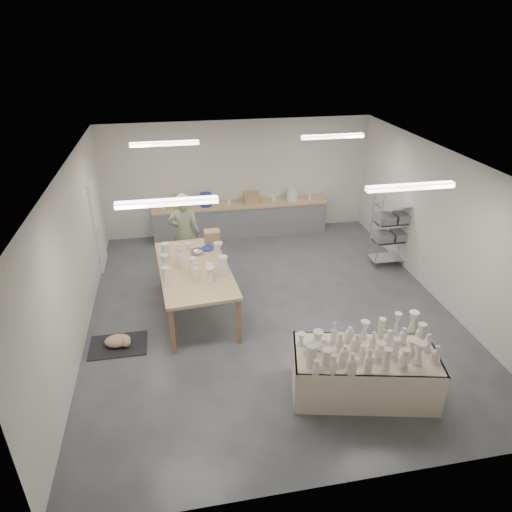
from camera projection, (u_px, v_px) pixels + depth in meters
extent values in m
plane|color=#424449|center=(269.00, 309.00, 9.18)|extent=(8.00, 8.00, 0.00)
cube|color=white|center=(272.00, 163.00, 7.83)|extent=(7.00, 8.00, 0.02)
cube|color=silver|center=(238.00, 178.00, 12.00)|extent=(7.00, 0.02, 3.00)
cube|color=silver|center=(348.00, 393.00, 5.00)|extent=(7.00, 0.02, 3.00)
cube|color=silver|center=(74.00, 257.00, 7.92)|extent=(0.02, 8.00, 3.00)
cube|color=silver|center=(442.00, 227.00, 9.08)|extent=(0.02, 8.00, 3.00)
cube|color=white|center=(98.00, 224.00, 10.41)|extent=(0.05, 0.90, 2.10)
cube|color=white|center=(167.00, 202.00, 6.24)|extent=(1.40, 0.12, 0.08)
cube|color=white|center=(410.00, 187.00, 6.83)|extent=(1.40, 0.12, 0.08)
cube|color=white|center=(165.00, 144.00, 9.30)|extent=(1.40, 0.12, 0.08)
cube|color=white|center=(333.00, 136.00, 9.90)|extent=(1.40, 0.12, 0.08)
cube|color=tan|center=(240.00, 205.00, 12.01)|extent=(4.60, 0.60, 0.06)
cube|color=slate|center=(241.00, 220.00, 12.21)|extent=(4.60, 0.55, 0.84)
cylinder|color=gold|center=(178.00, 201.00, 11.65)|extent=(0.30, 0.30, 0.34)
cylinder|color=#1C2F9A|center=(206.00, 200.00, 11.77)|extent=(0.30, 0.30, 0.34)
cylinder|color=white|center=(292.00, 194.00, 12.15)|extent=(0.30, 0.30, 0.34)
cube|color=#AD7553|center=(252.00, 198.00, 11.98)|extent=(0.40, 0.30, 0.28)
cylinder|color=white|center=(163.00, 206.00, 11.63)|extent=(0.10, 0.10, 0.14)
cylinder|color=white|center=(229.00, 202.00, 11.92)|extent=(0.10, 0.10, 0.14)
cylinder|color=white|center=(274.00, 199.00, 12.11)|extent=(0.10, 0.10, 0.14)
cylinder|color=white|center=(310.00, 197.00, 12.28)|extent=(0.10, 0.10, 0.14)
cylinder|color=silver|center=(379.00, 234.00, 10.27)|extent=(0.02, 0.02, 1.80)
cylinder|color=silver|center=(414.00, 231.00, 10.41)|extent=(0.02, 0.02, 1.80)
cylinder|color=silver|center=(371.00, 226.00, 10.65)|extent=(0.02, 0.02, 1.80)
cylinder|color=silver|center=(405.00, 224.00, 10.79)|extent=(0.02, 0.02, 1.80)
cube|color=silver|center=(388.00, 257.00, 10.87)|extent=(0.88, 0.48, 0.02)
cube|color=silver|center=(391.00, 240.00, 10.67)|extent=(0.88, 0.48, 0.02)
cube|color=silver|center=(393.00, 223.00, 10.46)|extent=(0.88, 0.48, 0.02)
cube|color=silver|center=(396.00, 204.00, 10.26)|extent=(0.88, 0.48, 0.02)
cube|color=slate|center=(382.00, 236.00, 10.58)|extent=(0.38, 0.42, 0.18)
cube|color=slate|center=(400.00, 235.00, 10.65)|extent=(0.38, 0.42, 0.18)
cube|color=slate|center=(385.00, 218.00, 10.37)|extent=(0.38, 0.42, 0.18)
cube|color=slate|center=(403.00, 217.00, 10.45)|extent=(0.38, 0.42, 0.18)
cube|color=olive|center=(363.00, 375.00, 6.97)|extent=(2.04, 1.26, 0.65)
cube|color=beige|center=(366.00, 354.00, 6.78)|extent=(2.32, 1.46, 0.03)
cube|color=beige|center=(377.00, 396.00, 6.52)|extent=(2.10, 0.50, 0.75)
cube|color=beige|center=(352.00, 352.00, 7.38)|extent=(2.10, 0.50, 0.75)
cube|color=tan|center=(194.00, 269.00, 8.71)|extent=(1.49, 2.69, 0.06)
cube|color=olive|center=(167.00, 331.00, 7.75)|extent=(0.08, 0.08, 0.91)
cube|color=olive|center=(234.00, 324.00, 7.95)|extent=(0.08, 0.08, 0.91)
cube|color=olive|center=(165.00, 264.00, 9.91)|extent=(0.08, 0.08, 0.91)
cube|color=olive|center=(218.00, 260.00, 10.10)|extent=(0.08, 0.08, 0.91)
ellipsoid|color=silver|center=(197.00, 251.00, 9.21)|extent=(0.26, 0.26, 0.12)
cylinder|color=#1C2F9A|center=(208.00, 248.00, 9.40)|extent=(0.26, 0.26, 0.03)
cylinder|color=white|center=(189.00, 246.00, 9.41)|extent=(0.11, 0.11, 0.12)
cube|color=#AD7553|center=(212.00, 237.00, 9.61)|extent=(0.32, 0.26, 0.28)
cube|color=black|center=(118.00, 345.00, 8.12)|extent=(1.00, 0.70, 0.02)
ellipsoid|color=white|center=(118.00, 341.00, 8.07)|extent=(0.48, 0.36, 0.19)
sphere|color=white|center=(126.00, 342.00, 8.00)|extent=(0.16, 0.16, 0.16)
imported|color=#93A27D|center=(185.00, 234.00, 10.10)|extent=(0.78, 0.59, 1.92)
cylinder|color=red|center=(186.00, 256.00, 10.64)|extent=(0.37, 0.37, 0.04)
cylinder|color=silver|center=(192.00, 261.00, 10.75)|extent=(0.02, 0.02, 0.28)
cylinder|color=silver|center=(183.00, 260.00, 10.78)|extent=(0.02, 0.02, 0.28)
cylinder|color=silver|center=(185.00, 264.00, 10.59)|extent=(0.02, 0.02, 0.28)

